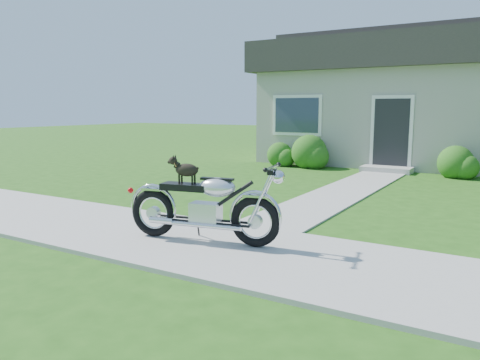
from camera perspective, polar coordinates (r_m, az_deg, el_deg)
name	(u,v)px	position (r m, az deg, el deg)	size (l,w,h in m)	color
ground	(334,268)	(5.59, 11.40, -10.48)	(80.00, 80.00, 0.00)	#235114
sidewalk	(334,266)	(5.58, 11.41, -10.29)	(24.00, 2.20, 0.04)	#9E9B93
walkway	(346,190)	(10.66, 12.83, -1.26)	(1.20, 8.00, 0.03)	#9E9B93
house	(462,98)	(17.08, 25.42, 9.02)	(12.60, 7.03, 4.50)	#B6AFA4
shrub_row	(450,161)	(13.65, 24.23, 2.14)	(9.91, 1.11, 1.11)	#285C18
potted_plant_left	(305,155)	(14.78, 7.87, 3.06)	(0.69, 0.60, 0.77)	#1D5C18
motorcycle_with_dog	(205,205)	(6.27, -4.27, -3.07)	(2.21, 0.74, 1.14)	black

